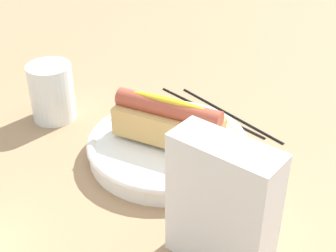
{
  "coord_description": "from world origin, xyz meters",
  "views": [
    {
      "loc": [
        -0.33,
        0.45,
        0.4
      ],
      "look_at": [
        0.01,
        0.01,
        0.05
      ],
      "focal_mm": 52.12,
      "sensor_mm": 36.0,
      "label": 1
    }
  ],
  "objects_px": {
    "chopstick_near": "(210,111)",
    "chopstick_far": "(230,114)",
    "serving_bowl": "(168,146)",
    "water_glass": "(52,95)",
    "hotdog_front": "(168,121)",
    "napkin_box": "(222,206)"
  },
  "relations": [
    {
      "from": "chopstick_near",
      "to": "chopstick_far",
      "type": "distance_m",
      "value": 0.03
    },
    {
      "from": "serving_bowl",
      "to": "chopstick_far",
      "type": "xyz_separation_m",
      "value": [
        -0.01,
        -0.15,
        -0.01
      ]
    },
    {
      "from": "serving_bowl",
      "to": "napkin_box",
      "type": "relative_size",
      "value": 1.5
    },
    {
      "from": "hotdog_front",
      "to": "napkin_box",
      "type": "height_order",
      "value": "napkin_box"
    },
    {
      "from": "serving_bowl",
      "to": "water_glass",
      "type": "distance_m",
      "value": 0.21
    },
    {
      "from": "chopstick_near",
      "to": "napkin_box",
      "type": "bearing_deg",
      "value": 133.55
    },
    {
      "from": "hotdog_front",
      "to": "napkin_box",
      "type": "distance_m",
      "value": 0.2
    },
    {
      "from": "serving_bowl",
      "to": "chopstick_near",
      "type": "relative_size",
      "value": 1.02
    },
    {
      "from": "napkin_box",
      "to": "chopstick_far",
      "type": "xyz_separation_m",
      "value": [
        0.15,
        -0.27,
        -0.07
      ]
    },
    {
      "from": "hotdog_front",
      "to": "chopstick_far",
      "type": "bearing_deg",
      "value": -93.84
    },
    {
      "from": "water_glass",
      "to": "chopstick_near",
      "type": "relative_size",
      "value": 0.41
    },
    {
      "from": "hotdog_front",
      "to": "chopstick_far",
      "type": "relative_size",
      "value": 0.71
    },
    {
      "from": "chopstick_near",
      "to": "chopstick_far",
      "type": "relative_size",
      "value": 1.0
    },
    {
      "from": "napkin_box",
      "to": "chopstick_near",
      "type": "distance_m",
      "value": 0.32
    },
    {
      "from": "napkin_box",
      "to": "hotdog_front",
      "type": "bearing_deg",
      "value": -35.91
    },
    {
      "from": "hotdog_front",
      "to": "chopstick_near",
      "type": "xyz_separation_m",
      "value": [
        0.02,
        -0.14,
        -0.05
      ]
    },
    {
      "from": "napkin_box",
      "to": "serving_bowl",
      "type": "bearing_deg",
      "value": -35.91
    },
    {
      "from": "hotdog_front",
      "to": "water_glass",
      "type": "xyz_separation_m",
      "value": [
        0.21,
        0.03,
        -0.02
      ]
    },
    {
      "from": "serving_bowl",
      "to": "hotdog_front",
      "type": "xyz_separation_m",
      "value": [
        0.0,
        -0.0,
        0.04
      ]
    },
    {
      "from": "serving_bowl",
      "to": "water_glass",
      "type": "relative_size",
      "value": 2.5
    },
    {
      "from": "serving_bowl",
      "to": "hotdog_front",
      "type": "height_order",
      "value": "hotdog_front"
    },
    {
      "from": "serving_bowl",
      "to": "napkin_box",
      "type": "distance_m",
      "value": 0.21
    }
  ]
}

